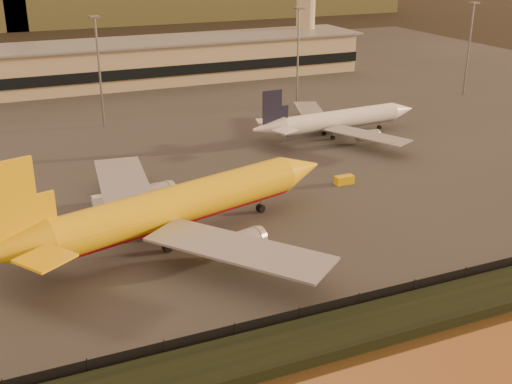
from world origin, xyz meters
TOP-DOWN VIEW (x-y plane):
  - ground at (0.00, 0.00)m, footprint 900.00×900.00m
  - embankment at (0.00, -17.00)m, footprint 320.00×7.00m
  - tarmac at (0.00, 95.00)m, footprint 320.00×220.00m
  - perimeter_fence at (0.00, -13.00)m, footprint 300.00×0.05m
  - terminal_building at (-14.52, 125.55)m, footprint 202.00×25.00m
  - control_tower at (70.00, 131.00)m, footprint 11.20×11.20m
  - apron_light_masts at (15.00, 75.00)m, footprint 152.20×12.20m
  - dhl_cargo_jet at (-12.40, 14.43)m, footprint 56.94×54.53m
  - white_narrowbody_jet at (36.45, 51.13)m, footprint 42.36×41.27m
  - gse_vehicle_yellow at (22.32, 24.30)m, footprint 3.46×1.58m
  - gse_vehicle_white at (-19.61, 32.18)m, footprint 3.66×1.79m

SIDE VIEW (x-z plane):
  - ground at x=0.00m, z-range 0.00..0.00m
  - tarmac at x=0.00m, z-range 0.00..0.20m
  - embankment at x=0.00m, z-range 0.00..1.40m
  - gse_vehicle_yellow at x=22.32m, z-range 0.20..1.75m
  - gse_vehicle_white at x=-19.61m, z-range 0.20..1.81m
  - perimeter_fence at x=0.00m, z-range 0.20..2.40m
  - white_narrowbody_jet at x=36.45m, z-range -2.25..9.92m
  - dhl_cargo_jet at x=-12.40m, z-range -3.27..13.98m
  - terminal_building at x=-14.52m, z-range -0.05..12.55m
  - apron_light_masts at x=15.00m, z-range 3.00..28.40m
  - control_tower at x=70.00m, z-range 3.91..39.41m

